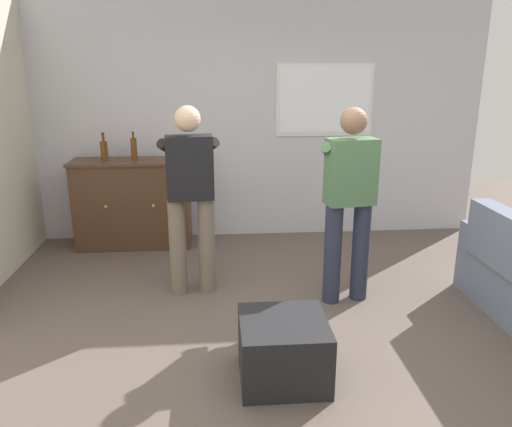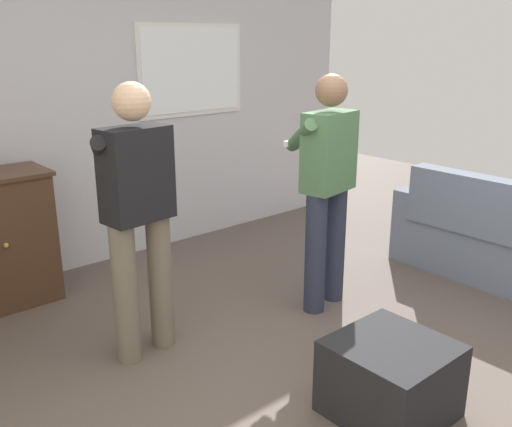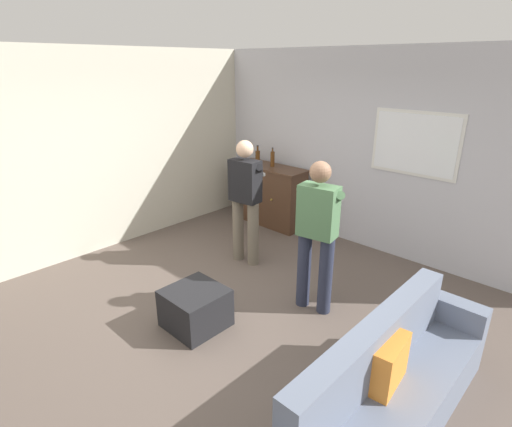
{
  "view_description": "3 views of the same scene",
  "coord_description": "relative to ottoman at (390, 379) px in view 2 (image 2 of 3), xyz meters",
  "views": [
    {
      "loc": [
        -0.54,
        -3.23,
        1.99
      ],
      "look_at": [
        -0.25,
        0.44,
        0.9
      ],
      "focal_mm": 35.0,
      "sensor_mm": 36.0,
      "label": 1
    },
    {
      "loc": [
        -2.35,
        -1.87,
        1.92
      ],
      "look_at": [
        -0.29,
        0.52,
        0.93
      ],
      "focal_mm": 40.0,
      "sensor_mm": 36.0,
      "label": 2
    },
    {
      "loc": [
        2.74,
        -2.49,
        2.58
      ],
      "look_at": [
        -0.11,
        0.52,
        1.01
      ],
      "focal_mm": 28.0,
      "sensor_mm": 36.0,
      "label": 3
    }
  ],
  "objects": [
    {
      "name": "person_standing_left",
      "position": [
        -0.65,
        1.4,
        0.73
      ],
      "size": [
        0.55,
        0.49,
        1.68
      ],
      "color": "#6B6051",
      "rests_on": "ground"
    },
    {
      "name": "person_standing_right",
      "position": [
        0.69,
        1.12,
        0.73
      ],
      "size": [
        0.55,
        0.5,
        1.68
      ],
      "color": "#282D42",
      "rests_on": "ground"
    },
    {
      "name": "ground",
      "position": [
        0.13,
        0.37,
        -0.21
      ],
      "size": [
        10.4,
        10.4,
        0.0
      ],
      "primitive_type": "plane",
      "color": "brown"
    },
    {
      "name": "wall_back_with_window",
      "position": [
        0.15,
        3.03,
        1.2
      ],
      "size": [
        5.2,
        0.15,
        2.8
      ],
      "color": "silver",
      "rests_on": "ground"
    },
    {
      "name": "ottoman",
      "position": [
        0.0,
        0.0,
        0.0
      ],
      "size": [
        0.57,
        0.57,
        0.41
      ],
      "primitive_type": "cube",
      "color": "black",
      "rests_on": "ground"
    }
  ]
}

